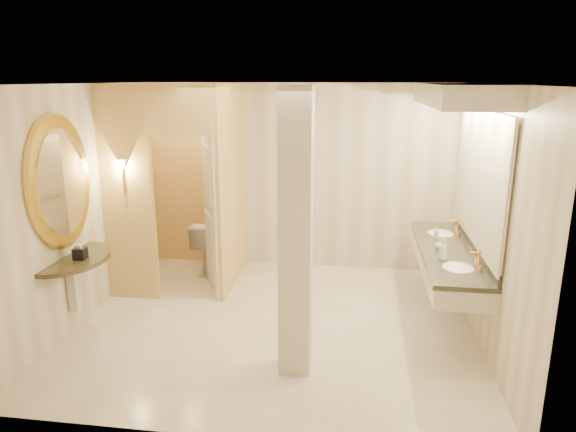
{
  "coord_description": "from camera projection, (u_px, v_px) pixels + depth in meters",
  "views": [
    {
      "loc": [
        0.9,
        -5.36,
        2.75
      ],
      "look_at": [
        0.12,
        0.2,
        1.24
      ],
      "focal_mm": 32.0,
      "sensor_mm": 36.0,
      "label": 1
    }
  ],
  "objects": [
    {
      "name": "soap_bottle_a",
      "position": [
        436.0,
        232.0,
        6.25
      ],
      "size": [
        0.06,
        0.06,
        0.13
      ],
      "primitive_type": "imported",
      "rotation": [
        0.0,
        0.0,
        0.03
      ],
      "color": "beige",
      "rests_on": "vanity"
    },
    {
      "name": "wall_right",
      "position": [
        488.0,
        218.0,
        5.31
      ],
      "size": [
        0.02,
        4.0,
        2.7
      ],
      "primitive_type": "cube",
      "color": "beige",
      "rests_on": "floor"
    },
    {
      "name": "vanity",
      "position": [
        457.0,
        184.0,
        5.66
      ],
      "size": [
        0.75,
        2.45,
        2.09
      ],
      "color": "beige",
      "rests_on": "floor"
    },
    {
      "name": "soap_bottle_b",
      "position": [
        439.0,
        244.0,
        5.81
      ],
      "size": [
        0.1,
        0.1,
        0.12
      ],
      "primitive_type": "imported",
      "rotation": [
        0.0,
        0.0,
        0.1
      ],
      "color": "silver",
      "rests_on": "vanity"
    },
    {
      "name": "console_shelf",
      "position": [
        63.0,
        215.0,
        5.47
      ],
      "size": [
        1.09,
        1.09,
        2.0
      ],
      "color": "black",
      "rests_on": "floor"
    },
    {
      "name": "wall_left",
      "position": [
        82.0,
        204.0,
        5.92
      ],
      "size": [
        0.02,
        4.0,
        2.7
      ],
      "primitive_type": "cube",
      "color": "beige",
      "rests_on": "floor"
    },
    {
      "name": "floor",
      "position": [
        275.0,
        323.0,
        5.96
      ],
      "size": [
        4.5,
        4.5,
        0.0
      ],
      "primitive_type": "plane",
      "color": "white",
      "rests_on": "ground"
    },
    {
      "name": "wall_back",
      "position": [
        297.0,
        177.0,
        7.53
      ],
      "size": [
        4.5,
        0.02,
        2.7
      ],
      "primitive_type": "cube",
      "color": "beige",
      "rests_on": "floor"
    },
    {
      "name": "ceiling",
      "position": [
        273.0,
        84.0,
        5.26
      ],
      "size": [
        4.5,
        4.5,
        0.0
      ],
      "primitive_type": "plane",
      "rotation": [
        3.14,
        0.0,
        0.0
      ],
      "color": "silver",
      "rests_on": "wall_back"
    },
    {
      "name": "soap_bottle_c",
      "position": [
        443.0,
        249.0,
        5.47
      ],
      "size": [
        0.11,
        0.11,
        0.23
      ],
      "primitive_type": "imported",
      "rotation": [
        0.0,
        0.0,
        0.25
      ],
      "color": "#C6B28C",
      "rests_on": "vanity"
    },
    {
      "name": "toilet",
      "position": [
        215.0,
        246.0,
        7.5
      ],
      "size": [
        0.59,
        0.84,
        0.78
      ],
      "primitive_type": "imported",
      "rotation": [
        0.0,
        0.0,
        2.92
      ],
      "color": "white",
      "rests_on": "floor"
    },
    {
      "name": "wall_front",
      "position": [
        229.0,
        279.0,
        3.7
      ],
      "size": [
        4.5,
        0.02,
        2.7
      ],
      "primitive_type": "cube",
      "color": "beige",
      "rests_on": "floor"
    },
    {
      "name": "pillar",
      "position": [
        296.0,
        237.0,
        4.71
      ],
      "size": [
        0.3,
        0.3,
        2.7
      ],
      "primitive_type": "cube",
      "color": "beige",
      "rests_on": "floor"
    },
    {
      "name": "wall_sconce",
      "position": [
        123.0,
        166.0,
        6.18
      ],
      "size": [
        0.14,
        0.14,
        0.42
      ],
      "color": "gold",
      "rests_on": "toilet_closet"
    },
    {
      "name": "tissue_box",
      "position": [
        80.0,
        253.0,
        5.5
      ],
      "size": [
        0.13,
        0.13,
        0.12
      ],
      "primitive_type": "cube",
      "rotation": [
        0.0,
        0.0,
        0.04
      ],
      "color": "black",
      "rests_on": "console_shelf"
    },
    {
      "name": "toilet_closet",
      "position": [
        201.0,
        187.0,
        6.68
      ],
      "size": [
        1.5,
        1.55,
        2.7
      ],
      "color": "#E5C078",
      "rests_on": "floor"
    }
  ]
}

